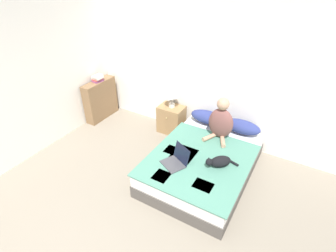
{
  "coord_description": "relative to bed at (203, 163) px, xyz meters",
  "views": [
    {
      "loc": [
        1.47,
        -0.33,
        2.96
      ],
      "look_at": [
        -0.25,
        2.61,
        0.78
      ],
      "focal_mm": 28.0,
      "sensor_mm": 36.0,
      "label": 1
    }
  ],
  "objects": [
    {
      "name": "book_stack_top",
      "position": [
        -2.65,
        0.56,
        0.69
      ],
      "size": [
        0.19,
        0.23,
        0.13
      ],
      "color": "#844270",
      "rests_on": "bookshelf"
    },
    {
      "name": "bookshelf",
      "position": [
        -2.65,
        0.56,
        0.21
      ],
      "size": [
        0.23,
        0.79,
        0.84
      ],
      "color": "brown",
      "rests_on": "ground_plane"
    },
    {
      "name": "laptop_open",
      "position": [
        -0.26,
        -0.45,
        0.27
      ],
      "size": [
        0.43,
        0.43,
        0.27
      ],
      "rotation": [
        0.0,
        0.0,
        -0.47
      ],
      "color": "#424247",
      "rests_on": "bed"
    },
    {
      "name": "cat_tabby",
      "position": [
        0.31,
        -0.18,
        0.3
      ],
      "size": [
        0.41,
        0.36,
        0.17
      ],
      "rotation": [
        0.0,
        0.0,
        -2.37
      ],
      "color": "black",
      "rests_on": "bed"
    },
    {
      "name": "bed",
      "position": [
        0.0,
        0.0,
        0.0
      ],
      "size": [
        1.45,
        2.02,
        0.43
      ],
      "color": "#4C4742",
      "rests_on": "ground_plane"
    },
    {
      "name": "person_sitting",
      "position": [
        0.04,
        0.53,
        0.51
      ],
      "size": [
        0.41,
        0.4,
        0.71
      ],
      "color": "brown",
      "rests_on": "bed"
    },
    {
      "name": "table_lamp",
      "position": [
        -1.06,
        0.83,
        0.65
      ],
      "size": [
        0.29,
        0.29,
        0.43
      ],
      "color": "beige",
      "rests_on": "nightstand"
    },
    {
      "name": "pillow_far",
      "position": [
        0.32,
        0.84,
        0.33
      ],
      "size": [
        0.64,
        0.29,
        0.23
      ],
      "color": "navy",
      "rests_on": "bed"
    },
    {
      "name": "pillow_near",
      "position": [
        -0.32,
        0.84,
        0.33
      ],
      "size": [
        0.64,
        0.29,
        0.23
      ],
      "color": "navy",
      "rests_on": "bed"
    },
    {
      "name": "nightstand",
      "position": [
        -1.06,
        0.83,
        0.07
      ],
      "size": [
        0.48,
        0.39,
        0.55
      ],
      "color": "#937047",
      "rests_on": "ground_plane"
    },
    {
      "name": "wall_back",
      "position": [
        -0.35,
        1.08,
        1.06
      ],
      "size": [
        5.9,
        0.05,
        2.55
      ],
      "color": "white",
      "rests_on": "ground_plane"
    },
    {
      "name": "wall_side",
      "position": [
        -2.82,
        -0.82,
        1.06
      ],
      "size": [
        0.05,
        4.76,
        2.55
      ],
      "color": "white",
      "rests_on": "ground_plane"
    }
  ]
}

